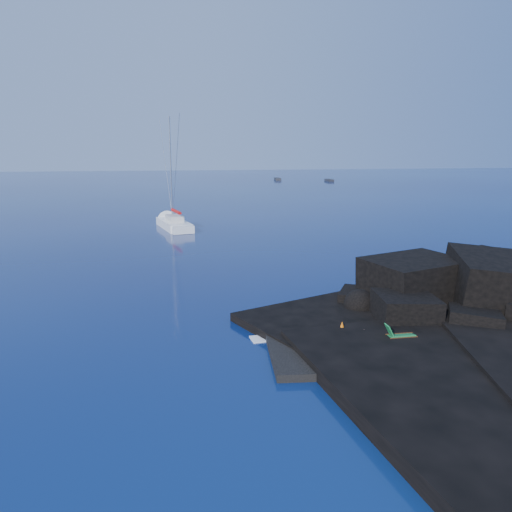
{
  "coord_description": "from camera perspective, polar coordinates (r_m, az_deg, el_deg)",
  "views": [
    {
      "loc": [
        -4.25,
        -20.02,
        9.22
      ],
      "look_at": [
        1.89,
        12.86,
        2.0
      ],
      "focal_mm": 35.0,
      "sensor_mm": 36.0,
      "label": 1
    }
  ],
  "objects": [
    {
      "name": "headland",
      "position": [
        30.21,
        25.11,
        -6.78
      ],
      "size": [
        24.0,
        24.0,
        3.6
      ],
      "primitive_type": null,
      "color": "black",
      "rests_on": "ground"
    },
    {
      "name": "sailboat",
      "position": [
        59.93,
        -9.36,
        3.17
      ],
      "size": [
        5.06,
        12.65,
        12.98
      ],
      "primitive_type": null,
      "rotation": [
        0.0,
        0.0,
        0.2
      ],
      "color": "white",
      "rests_on": "ground"
    },
    {
      "name": "ground",
      "position": [
        22.45,
        1.32,
        -12.07
      ],
      "size": [
        400.0,
        400.0,
        0.0
      ],
      "primitive_type": "plane",
      "color": "#04093C",
      "rests_on": "ground"
    },
    {
      "name": "surf_foam",
      "position": [
        28.23,
        9.25,
        -7.05
      ],
      "size": [
        10.0,
        8.0,
        0.06
      ],
      "primitive_type": null,
      "color": "white",
      "rests_on": "ground"
    },
    {
      "name": "distant_boat_a",
      "position": [
        150.52,
        2.48,
        8.66
      ],
      "size": [
        2.07,
        5.2,
        0.68
      ],
      "primitive_type": "cube",
      "rotation": [
        0.0,
        0.0,
        -0.1
      ],
      "color": "#26272C",
      "rests_on": "ground"
    },
    {
      "name": "marker_cone",
      "position": [
        25.12,
        9.8,
        -7.99
      ],
      "size": [
        0.47,
        0.47,
        0.57
      ],
      "primitive_type": "cone",
      "rotation": [
        0.0,
        0.0,
        0.3
      ],
      "color": "orange",
      "rests_on": "beach"
    },
    {
      "name": "towel",
      "position": [
        24.84,
        11.46,
        -8.93
      ],
      "size": [
        2.26,
        1.56,
        0.05
      ],
      "primitive_type": "cube",
      "rotation": [
        0.0,
        0.0,
        0.32
      ],
      "color": "beige",
      "rests_on": "beach"
    },
    {
      "name": "beach",
      "position": [
        24.14,
        11.76,
        -10.54
      ],
      "size": [
        9.08,
        6.86,
        0.7
      ],
      "primitive_type": "cube",
      "rotation": [
        0.0,
        0.0,
        -0.1
      ],
      "color": "black",
      "rests_on": "ground"
    },
    {
      "name": "distant_boat_b",
      "position": [
        146.73,
        8.36,
        8.45
      ],
      "size": [
        1.54,
        4.69,
        0.62
      ],
      "primitive_type": "cube",
      "rotation": [
        0.0,
        0.0,
        -0.02
      ],
      "color": "black",
      "rests_on": "ground"
    },
    {
      "name": "deck_chair",
      "position": [
        24.55,
        16.32,
        -8.31
      ],
      "size": [
        1.41,
        0.63,
        0.97
      ],
      "primitive_type": null,
      "rotation": [
        0.0,
        0.0,
        -0.01
      ],
      "color": "#197439",
      "rests_on": "beach"
    },
    {
      "name": "sunbather",
      "position": [
        24.78,
        11.47,
        -8.62
      ],
      "size": [
        1.83,
        0.97,
        0.24
      ],
      "primitive_type": null,
      "rotation": [
        0.0,
        0.0,
        0.32
      ],
      "color": "#E39577",
      "rests_on": "towel"
    }
  ]
}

